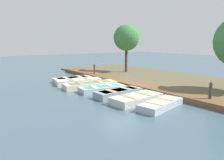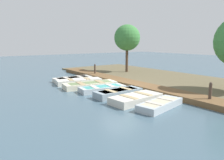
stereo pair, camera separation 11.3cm
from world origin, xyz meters
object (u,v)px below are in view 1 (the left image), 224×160
(rowboat_1, at_px, (79,82))
(rowboat_0, at_px, (72,79))
(rowboat_4, at_px, (119,93))
(mooring_post_far, at_px, (210,93))
(mooring_post_near, at_px, (94,70))
(rowboat_2, at_px, (90,85))
(rowboat_3, at_px, (102,89))
(park_tree_far_left, at_px, (126,38))
(rowboat_6, at_px, (161,104))
(rowboat_5, at_px, (136,99))

(rowboat_1, bearing_deg, rowboat_0, -84.00)
(rowboat_4, xyz_separation_m, mooring_post_far, (-2.61, 3.95, 0.37))
(mooring_post_near, bearing_deg, rowboat_4, 69.05)
(rowboat_0, height_order, rowboat_4, rowboat_4)
(rowboat_1, distance_m, rowboat_2, 1.56)
(rowboat_3, bearing_deg, park_tree_far_left, -132.12)
(rowboat_2, height_order, rowboat_6, rowboat_2)
(rowboat_0, height_order, rowboat_3, rowboat_3)
(rowboat_1, xyz_separation_m, mooring_post_far, (-2.74, 8.51, 0.38))
(rowboat_2, bearing_deg, rowboat_3, 100.73)
(rowboat_4, bearing_deg, rowboat_2, -88.88)
(rowboat_2, height_order, rowboat_5, rowboat_5)
(rowboat_5, bearing_deg, mooring_post_far, 133.71)
(rowboat_1, height_order, rowboat_4, rowboat_4)
(rowboat_1, xyz_separation_m, rowboat_2, (-0.05, 1.56, -0.01))
(rowboat_0, xyz_separation_m, rowboat_4, (0.02, 5.92, 0.03))
(rowboat_1, relative_size, rowboat_4, 1.18)
(rowboat_2, relative_size, rowboat_4, 1.31)
(rowboat_1, height_order, rowboat_6, rowboat_1)
(rowboat_6, relative_size, mooring_post_far, 2.48)
(rowboat_4, distance_m, mooring_post_near, 7.30)
(rowboat_2, distance_m, park_tree_far_left, 8.26)
(rowboat_0, relative_size, rowboat_4, 1.05)
(rowboat_3, distance_m, rowboat_4, 1.60)
(mooring_post_far, bearing_deg, rowboat_3, -64.51)
(rowboat_2, height_order, rowboat_4, rowboat_4)
(rowboat_4, xyz_separation_m, mooring_post_near, (-2.61, -6.81, 0.37))
(rowboat_3, bearing_deg, mooring_post_far, 123.36)
(mooring_post_near, bearing_deg, park_tree_far_left, -177.31)
(rowboat_5, xyz_separation_m, mooring_post_near, (-2.64, -8.33, 0.37))
(rowboat_3, height_order, rowboat_6, same)
(rowboat_5, height_order, park_tree_far_left, park_tree_far_left)
(rowboat_5, bearing_deg, mooring_post_near, -111.27)
(rowboat_5, bearing_deg, rowboat_6, 97.89)
(rowboat_4, bearing_deg, rowboat_6, 94.39)
(rowboat_3, xyz_separation_m, mooring_post_near, (-2.65, -5.21, 0.40))
(mooring_post_far, bearing_deg, rowboat_1, -72.17)
(rowboat_4, relative_size, mooring_post_near, 2.52)
(mooring_post_far, distance_m, park_tree_far_left, 11.92)
(rowboat_1, relative_size, rowboat_2, 0.90)
(rowboat_0, bearing_deg, rowboat_1, 84.07)
(rowboat_6, relative_size, mooring_post_near, 2.48)
(rowboat_4, height_order, rowboat_6, rowboat_4)
(park_tree_far_left, bearing_deg, rowboat_0, 9.53)
(rowboat_3, xyz_separation_m, rowboat_5, (-0.00, 3.12, 0.03))
(rowboat_2, relative_size, rowboat_6, 1.33)
(rowboat_0, bearing_deg, mooring_post_far, 105.10)
(mooring_post_near, relative_size, mooring_post_far, 1.00)
(rowboat_2, height_order, mooring_post_near, mooring_post_near)
(rowboat_1, height_order, rowboat_3, rowboat_1)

